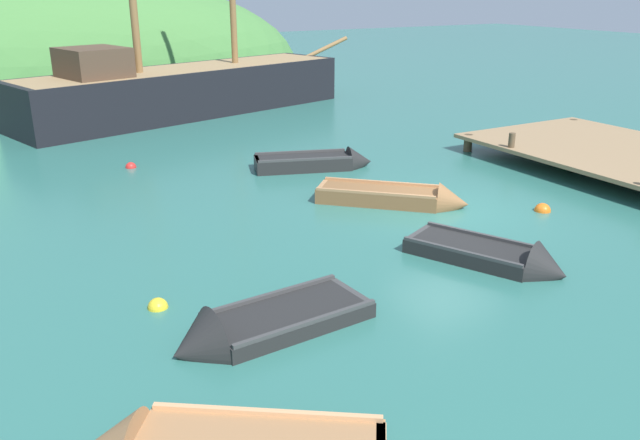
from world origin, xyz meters
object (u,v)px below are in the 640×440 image
rowboat_portside (319,164)px  buoy_red (131,168)px  buoy_orange (542,211)px  buoy_yellow (158,308)px  rowboat_outer_right (499,260)px  rowboat_far (400,199)px  sailing_ship (185,97)px  rowboat_outer_left (253,331)px

rowboat_portside → buoy_red: 5.83m
buoy_orange → buoy_red: bearing=130.5°
buoy_yellow → rowboat_outer_right: bearing=-13.6°
rowboat_far → buoy_yellow: bearing=-116.7°
sailing_ship → buoy_orange: bearing=-93.3°
rowboat_outer_right → sailing_ship: bearing=155.9°
sailing_ship → buoy_yellow: bearing=-125.5°
buoy_red → rowboat_outer_right: bearing=-67.6°
buoy_yellow → rowboat_outer_left: bearing=-58.2°
rowboat_portside → rowboat_outer_left: 10.13m
sailing_ship → rowboat_portside: size_ratio=4.63×
sailing_ship → buoy_yellow: size_ratio=48.35×
sailing_ship → buoy_red: sailing_ship is taller
rowboat_outer_right → buoy_red: (-4.56, 11.07, -0.09)m
rowboat_far → rowboat_outer_right: bearing=-53.7°
rowboat_outer_right → rowboat_far: bearing=147.7°
sailing_ship → rowboat_outer_left: sailing_ship is taller
sailing_ship → rowboat_portside: bearing=-101.5°
buoy_yellow → buoy_red: (1.97, 9.49, 0.00)m
rowboat_far → buoy_red: (-5.10, 6.99, -0.13)m
rowboat_outer_right → buoy_red: 11.97m
rowboat_outer_left → buoy_red: rowboat_outer_left is taller
buoy_orange → rowboat_portside: bearing=114.7°
rowboat_outer_left → rowboat_far: bearing=-149.2°
rowboat_portside → rowboat_outer_right: 8.11m
sailing_ship → rowboat_outer_left: 19.47m
rowboat_portside → rowboat_outer_left: bearing=-107.0°
buoy_yellow → buoy_orange: size_ratio=0.89×
sailing_ship → buoy_orange: sailing_ship is taller
buoy_red → buoy_orange: bearing=-49.5°
rowboat_outer_right → buoy_red: size_ratio=10.21×
sailing_ship → rowboat_portside: 10.56m
rowboat_far → buoy_orange: bearing=5.1°
rowboat_outer_left → buoy_yellow: (-1.05, 1.70, -0.08)m
buoy_red → rowboat_outer_left: bearing=-94.7°
rowboat_far → rowboat_outer_left: 7.34m
rowboat_portside → rowboat_outer_right: bearing=-74.3°
rowboat_far → buoy_red: rowboat_far is taller
rowboat_portside → rowboat_far: rowboat_portside is taller
sailing_ship → buoy_orange: size_ratio=42.81×
sailing_ship → rowboat_outer_right: sailing_ship is taller
rowboat_far → rowboat_outer_left: bearing=-101.3°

